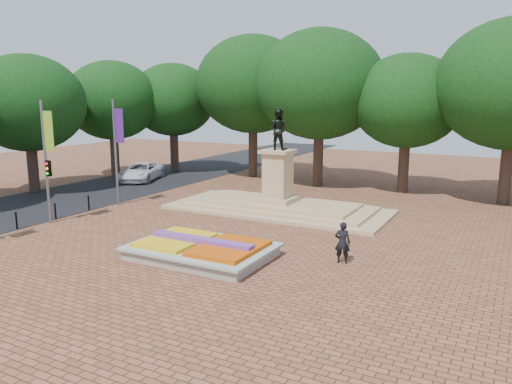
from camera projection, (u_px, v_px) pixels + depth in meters
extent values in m
plane|color=brown|center=(208.00, 243.00, 24.89)|extent=(90.00, 90.00, 0.00)
cube|color=black|center=(73.00, 197.00, 36.17)|extent=(9.00, 90.00, 0.02)
cube|color=gray|center=(202.00, 252.00, 22.66)|extent=(6.00, 4.00, 0.45)
cube|color=#A2AF9F|center=(202.00, 247.00, 22.61)|extent=(6.30, 4.30, 0.12)
cube|color=#E04F0C|center=(229.00, 248.00, 21.91)|extent=(2.60, 3.40, 0.22)
cube|color=gold|center=(176.00, 240.00, 23.25)|extent=(2.60, 3.40, 0.18)
cube|color=#6A338E|center=(202.00, 242.00, 22.56)|extent=(5.20, 0.55, 0.38)
cube|color=tan|center=(278.00, 209.00, 31.80)|extent=(14.00, 6.00, 0.20)
cube|color=tan|center=(278.00, 206.00, 31.76)|extent=(12.00, 5.00, 0.20)
cube|color=tan|center=(278.00, 203.00, 31.72)|extent=(10.00, 4.00, 0.20)
cube|color=tan|center=(278.00, 199.00, 31.67)|extent=(2.20, 2.20, 0.30)
cube|color=tan|center=(278.00, 175.00, 31.38)|extent=(1.50, 1.50, 2.80)
cube|color=tan|center=(278.00, 151.00, 31.09)|extent=(1.90, 1.90, 0.20)
imported|color=black|center=(278.00, 130.00, 30.83)|extent=(1.22, 0.95, 2.50)
cylinder|color=#32231B|center=(172.00, 151.00, 47.50)|extent=(0.80, 0.80, 4.00)
ellipsoid|color=black|center=(171.00, 101.00, 46.60)|extent=(8.80, 8.80, 7.48)
cylinder|color=#32231B|center=(245.00, 156.00, 43.79)|extent=(0.80, 0.80, 4.00)
ellipsoid|color=black|center=(245.00, 102.00, 42.90)|extent=(8.80, 8.80, 7.48)
cylinder|color=#32231B|center=(320.00, 161.00, 40.55)|extent=(0.80, 0.80, 4.00)
ellipsoid|color=black|center=(322.00, 102.00, 39.65)|extent=(8.80, 8.80, 7.48)
cylinder|color=#32231B|center=(408.00, 166.00, 37.30)|extent=(0.80, 0.80, 4.00)
ellipsoid|color=black|center=(412.00, 103.00, 36.40)|extent=(8.80, 8.80, 7.48)
cylinder|color=#32231B|center=(30.00, 166.00, 37.89)|extent=(0.80, 0.80, 3.84)
ellipsoid|color=black|center=(24.00, 107.00, 37.04)|extent=(8.40, 8.40, 7.14)
cylinder|color=#32231B|center=(107.00, 155.00, 44.82)|extent=(0.80, 0.80, 3.84)
ellipsoid|color=black|center=(104.00, 105.00, 43.96)|extent=(8.40, 8.40, 7.14)
cylinder|color=slate|center=(46.00, 163.00, 28.09)|extent=(0.16, 0.16, 7.00)
cube|color=#7CAE22|center=(49.00, 131.00, 27.54)|extent=(0.70, 0.04, 2.20)
cylinder|color=slate|center=(116.00, 153.00, 32.85)|extent=(0.16, 0.16, 7.00)
cube|color=#491C77|center=(119.00, 126.00, 32.29)|extent=(0.70, 0.04, 2.20)
cube|color=black|center=(49.00, 168.00, 28.05)|extent=(0.28, 0.18, 0.90)
cylinder|color=black|center=(17.00, 221.00, 27.35)|extent=(0.10, 0.10, 0.90)
sphere|color=black|center=(16.00, 213.00, 27.26)|extent=(0.12, 0.12, 0.12)
cylinder|color=black|center=(55.00, 212.00, 29.60)|extent=(0.10, 0.10, 0.90)
sphere|color=black|center=(55.00, 204.00, 29.51)|extent=(0.12, 0.12, 0.12)
cylinder|color=black|center=(89.00, 203.00, 31.85)|extent=(0.10, 0.10, 0.90)
sphere|color=black|center=(88.00, 196.00, 31.76)|extent=(0.12, 0.12, 0.12)
cylinder|color=black|center=(118.00, 196.00, 34.10)|extent=(0.10, 0.10, 0.90)
sphere|color=black|center=(117.00, 190.00, 34.01)|extent=(0.12, 0.12, 0.12)
imported|color=white|center=(141.00, 172.00, 42.91)|extent=(4.27, 6.05, 1.53)
imported|color=black|center=(342.00, 242.00, 21.76)|extent=(0.75, 0.57, 1.86)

